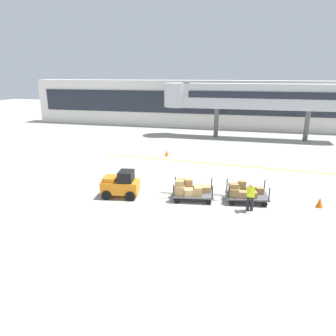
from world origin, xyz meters
name	(u,v)px	position (x,y,z in m)	size (l,w,h in m)	color
ground_plane	(187,210)	(0.00, 0.00, 0.00)	(120.00, 120.00, 0.00)	#9E9B91
apron_lead_line	(224,165)	(1.33, 9.01, 0.00)	(20.81, 0.20, 0.01)	yellow
terminal_building	(224,105)	(0.00, 25.97, 3.02)	(52.16, 2.51, 6.02)	silver
jet_bridge	(246,96)	(2.65, 19.99, 4.51)	(19.25, 3.00, 5.84)	#B7B7BC
baggage_tug	(121,185)	(-4.04, 0.96, 0.75)	(2.23, 1.48, 1.58)	orange
baggage_cart_lead	(190,190)	(-0.06, 1.51, 0.59)	(3.07, 1.70, 1.23)	#4C4C4F
baggage_cart_middle	(244,192)	(2.88, 1.93, 0.55)	(3.07, 1.70, 1.14)	#4C4C4F
baggage_handler	(251,196)	(3.20, 0.73, 0.87)	(0.43, 0.46, 1.56)	black
safety_cone_near	(167,153)	(-3.67, 10.50, 0.28)	(0.36, 0.36, 0.55)	orange
safety_cone_far	(320,202)	(6.87, 2.11, 0.28)	(0.36, 0.36, 0.55)	#EA590F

